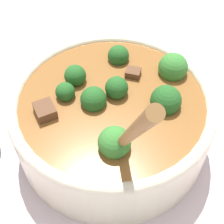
{
  "coord_description": "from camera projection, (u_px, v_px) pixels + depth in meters",
  "views": [
    {
      "loc": [
        -0.16,
        0.25,
        0.41
      ],
      "look_at": [
        0.0,
        0.0,
        0.06
      ],
      "focal_mm": 50.0,
      "sensor_mm": 36.0,
      "label": 1
    }
  ],
  "objects": [
    {
      "name": "stew_bowl",
      "position": [
        113.0,
        114.0,
        0.46
      ],
      "size": [
        0.29,
        0.29,
        0.27
      ],
      "color": "beige",
      "rests_on": "ground_plane"
    },
    {
      "name": "ground_plane",
      "position": [
        112.0,
        137.0,
        0.5
      ],
      "size": [
        4.0,
        4.0,
        0.0
      ],
      "primitive_type": "plane",
      "color": "silver"
    }
  ]
}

